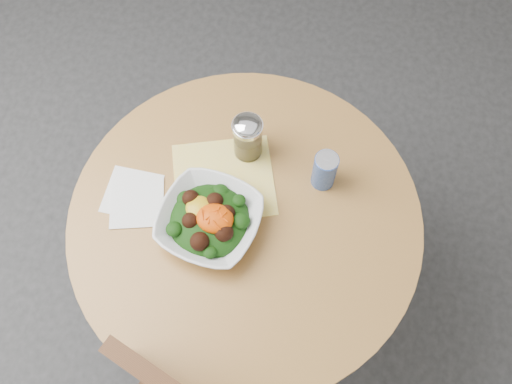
# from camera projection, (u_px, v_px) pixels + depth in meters

# --- Properties ---
(ground) EXTENTS (6.00, 6.00, 0.00)m
(ground) POSITION_uv_depth(u_px,v_px,m) (248.00, 295.00, 2.12)
(ground) COLOR #2A2A2C
(ground) RESTS_ON ground
(table) EXTENTS (0.90, 0.90, 0.75)m
(table) POSITION_uv_depth(u_px,v_px,m) (246.00, 244.00, 1.62)
(table) COLOR black
(table) RESTS_ON ground
(cloth_napkin) EXTENTS (0.32, 0.30, 0.00)m
(cloth_napkin) POSITION_uv_depth(u_px,v_px,m) (224.00, 179.00, 1.48)
(cloth_napkin) COLOR yellow
(cloth_napkin) RESTS_ON table
(paper_napkins) EXTENTS (0.17, 0.18, 0.00)m
(paper_napkins) POSITION_uv_depth(u_px,v_px,m) (134.00, 198.00, 1.46)
(paper_napkins) COLOR white
(paper_napkins) RESTS_ON table
(salad_bowl) EXTENTS (0.29, 0.29, 0.09)m
(salad_bowl) POSITION_uv_depth(u_px,v_px,m) (210.00, 220.00, 1.40)
(salad_bowl) COLOR silver
(salad_bowl) RESTS_ON table
(fork) EXTENTS (0.10, 0.18, 0.00)m
(fork) POSITION_uv_depth(u_px,v_px,m) (192.00, 210.00, 1.44)
(fork) COLOR black
(fork) RESTS_ON table
(spice_shaker) EXTENTS (0.08, 0.08, 0.14)m
(spice_shaker) POSITION_uv_depth(u_px,v_px,m) (248.00, 137.00, 1.46)
(spice_shaker) COLOR silver
(spice_shaker) RESTS_ON table
(beverage_can) EXTENTS (0.06, 0.06, 0.12)m
(beverage_can) POSITION_uv_depth(u_px,v_px,m) (325.00, 170.00, 1.43)
(beverage_can) COLOR navy
(beverage_can) RESTS_ON table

